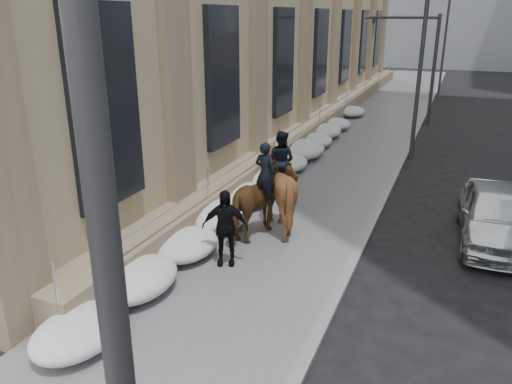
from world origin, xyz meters
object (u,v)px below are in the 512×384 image
mounted_horse_right (278,186)px  pedestrian (225,228)px  car_silver (496,215)px  mounted_horse_left (262,200)px

mounted_horse_right → pedestrian: 2.77m
pedestrian → car_silver: bearing=13.6°
mounted_horse_left → car_silver: size_ratio=0.58×
pedestrian → mounted_horse_right: bearing=61.5°
mounted_horse_right → pedestrian: (-0.39, -2.73, -0.26)m
mounted_horse_left → car_silver: 6.42m
mounted_horse_left → car_silver: bearing=-148.9°
mounted_horse_left → pedestrian: mounted_horse_left is taller
car_silver → mounted_horse_left: bearing=-161.3°
car_silver → pedestrian: bearing=-148.6°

